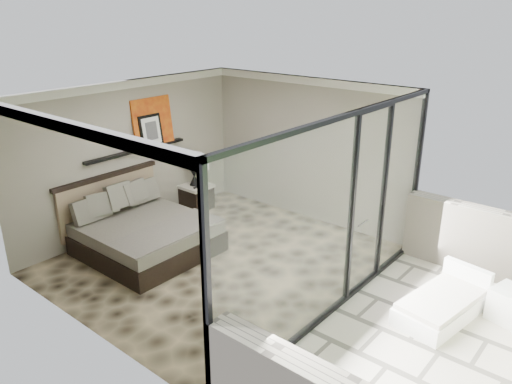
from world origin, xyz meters
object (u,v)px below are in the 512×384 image
Objects in this scene: ottoman at (510,305)px; lounger at (443,304)px; nightstand at (196,195)px; table_lamp at (194,165)px; bed at (143,232)px.

lounger is (-0.74, -0.47, -0.06)m from ottoman.
ottoman is at bearing 41.47° from lounger.
nightstand is 0.84× the size of table_lamp.
table_lamp is at bearing 110.64° from bed.
bed is 3.05× the size of table_lamp.
table_lamp is 1.50× the size of ottoman.
ottoman is at bearing -16.24° from nightstand.
ottoman is 0.30× the size of lounger.
bed reaches higher than ottoman.
table_lamp is 0.45× the size of lounger.
nightstand is at bearing 29.16° from table_lamp.
ottoman is at bearing -0.50° from table_lamp.
nightstand reaches higher than ottoman.
bed is 2.16m from table_lamp.
nightstand is at bearing 179.37° from ottoman.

